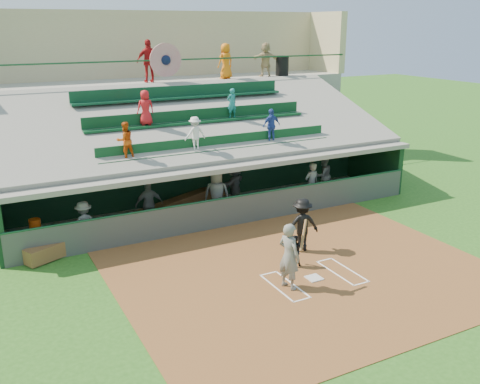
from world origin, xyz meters
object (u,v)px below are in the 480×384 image
home_plate (314,278)px  trash_bin (282,66)px  batter_at_plate (289,256)px  water_cooler (35,225)px  white_table (35,240)px  catcher (294,251)px

home_plate → trash_bin: bearing=62.4°
batter_at_plate → water_cooler: size_ratio=5.12×
batter_at_plate → water_cooler: batter_at_plate is taller
batter_at_plate → white_table: 8.62m
catcher → water_cooler: 8.49m
home_plate → batter_at_plate: (-0.97, -0.12, 0.96)m
water_cooler → trash_bin: (13.37, 6.34, 4.23)m
batter_at_plate → white_table: bearing=134.2°
batter_at_plate → catcher: size_ratio=1.94×
home_plate → trash_bin: 14.89m
home_plate → water_cooler: water_cooler is taller
home_plate → white_table: size_ratio=0.59×
white_table → trash_bin: (13.44, 6.36, 4.74)m
home_plate → trash_bin: size_ratio=0.43×
batter_at_plate → trash_bin: size_ratio=1.95×
catcher → white_table: bearing=-31.7°
catcher → batter_at_plate: bearing=56.1°
batter_at_plate → trash_bin: trash_bin is taller
home_plate → white_table: (-6.96, 6.05, 0.32)m
trash_bin → home_plate: bearing=-117.6°
home_plate → batter_at_plate: size_ratio=0.22×
catcher → water_cooler: bearing=-32.1°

